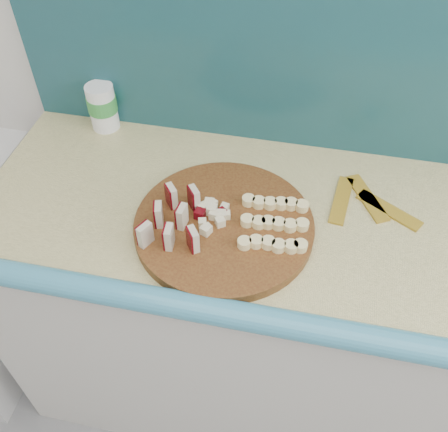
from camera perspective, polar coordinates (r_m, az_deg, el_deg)
kitchen_counter at (r=1.61m, az=17.70°, el=-12.79°), size 2.20×0.63×0.91m
cutting_board at (r=1.17m, az=0.00°, el=-1.10°), size 0.46×0.46×0.03m
apple_wedges at (r=1.13m, az=-5.85°, el=-0.32°), size 0.13×0.17×0.06m
apple_chunks at (r=1.16m, az=-1.31°, el=-0.18°), size 0.07×0.07×0.02m
banana_slices at (r=1.15m, az=5.75°, el=-0.85°), size 0.17×0.17×0.02m
canister at (r=1.47m, az=-13.72°, el=12.10°), size 0.08×0.08×0.13m
banana_peel at (r=1.29m, az=15.88°, el=1.48°), size 0.22×0.19×0.01m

